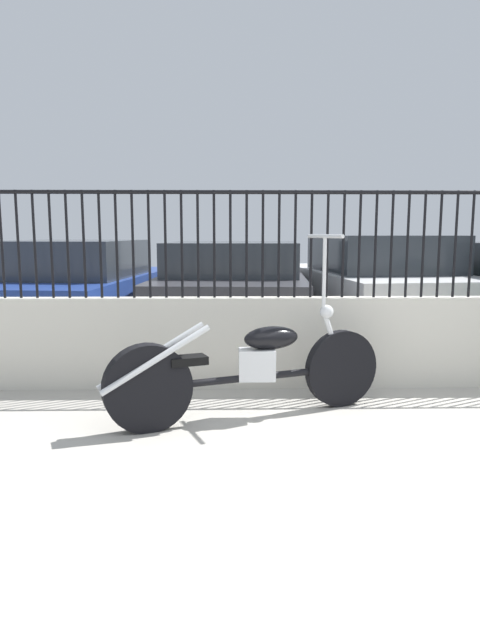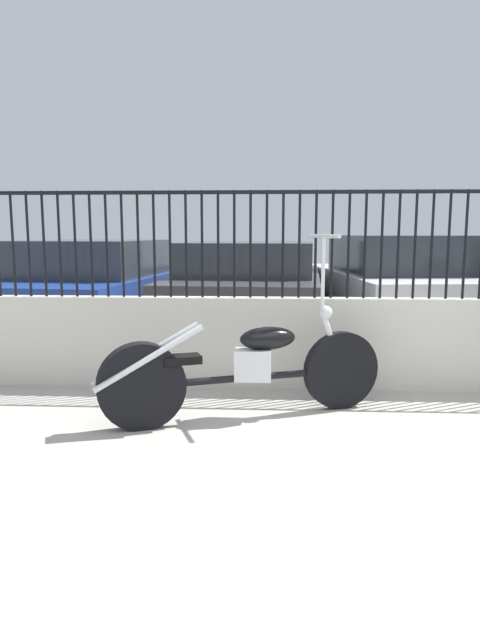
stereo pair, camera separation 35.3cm
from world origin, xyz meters
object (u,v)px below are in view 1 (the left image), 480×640
(motorcycle_black, at_px, (236,370))
(car_white, at_px, (377,283))
(car_dark_grey, at_px, (234,289))
(car_blue, at_px, (76,288))

(motorcycle_black, height_order, car_white, motorcycle_black)
(car_dark_grey, relative_size, car_white, 0.95)
(car_dark_grey, bearing_deg, motorcycle_black, -176.30)
(motorcycle_black, xyz_separation_m, car_blue, (-2.15, 3.60, 0.28))
(motorcycle_black, height_order, car_blue, motorcycle_black)
(motorcycle_black, xyz_separation_m, car_dark_grey, (0.02, 3.48, 0.28))
(motorcycle_black, distance_m, car_blue, 4.21)
(motorcycle_black, bearing_deg, car_dark_grey, 68.98)
(motorcycle_black, distance_m, car_white, 4.53)
(car_blue, bearing_deg, car_dark_grey, -86.62)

